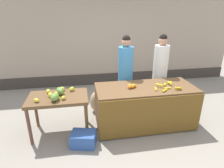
{
  "coord_description": "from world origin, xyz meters",
  "views": [
    {
      "loc": [
        -0.96,
        -3.34,
        2.31
      ],
      "look_at": [
        -0.35,
        0.15,
        0.91
      ],
      "focal_mm": 30.05,
      "sensor_mm": 36.0,
      "label": 1
    }
  ],
  "objects_px": {
    "produce_crate": "(83,139)",
    "produce_sack": "(97,101)",
    "vendor_woman_white_shirt": "(160,73)",
    "vendor_woman_blue_shirt": "(125,75)"
  },
  "relations": [
    {
      "from": "produce_sack",
      "to": "vendor_woman_blue_shirt",
      "type": "bearing_deg",
      "value": -2.58
    },
    {
      "from": "vendor_woman_blue_shirt",
      "to": "produce_crate",
      "type": "relative_size",
      "value": 4.11
    },
    {
      "from": "produce_sack",
      "to": "produce_crate",
      "type": "bearing_deg",
      "value": -107.47
    },
    {
      "from": "vendor_woman_white_shirt",
      "to": "produce_sack",
      "type": "relative_size",
      "value": 3.51
    },
    {
      "from": "produce_crate",
      "to": "produce_sack",
      "type": "relative_size",
      "value": 0.85
    },
    {
      "from": "vendor_woman_blue_shirt",
      "to": "produce_crate",
      "type": "height_order",
      "value": "vendor_woman_blue_shirt"
    },
    {
      "from": "vendor_woman_blue_shirt",
      "to": "vendor_woman_white_shirt",
      "type": "distance_m",
      "value": 0.85
    },
    {
      "from": "produce_crate",
      "to": "produce_sack",
      "type": "distance_m",
      "value": 1.27
    },
    {
      "from": "vendor_woman_blue_shirt",
      "to": "produce_crate",
      "type": "bearing_deg",
      "value": -131.78
    },
    {
      "from": "produce_crate",
      "to": "vendor_woman_blue_shirt",
      "type": "bearing_deg",
      "value": 48.22
    }
  ]
}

